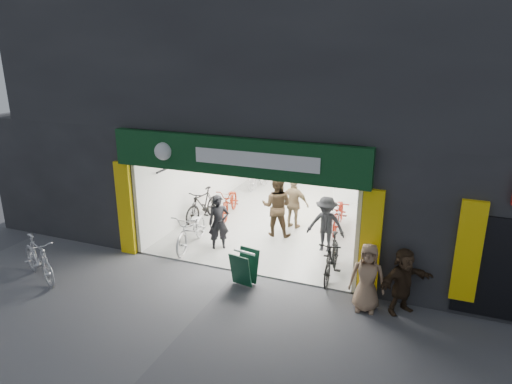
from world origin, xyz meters
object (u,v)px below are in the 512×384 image
Objects in this scene: parked_bike at (38,259)px; sandwich_board at (244,267)px; bike_right_front at (332,257)px; pedestrian_near at (367,278)px; bike_left_front at (192,229)px.

parked_bike is 5.03m from sandwich_board.
sandwich_board is at bearing -151.74° from bike_right_front.
pedestrian_near is 2.89m from sandwich_board.
parked_bike reaches higher than bike_left_front.
sandwich_board is (4.76, 1.63, -0.10)m from parked_bike.
bike_right_front is (4.09, -0.33, 0.01)m from bike_left_front.
bike_right_front is at bearing -42.96° from parked_bike.
pedestrian_near is 1.84× the size of sandwich_board.
pedestrian_near is at bearing -50.91° from bike_right_front.
pedestrian_near is at bearing -53.66° from parked_bike.
bike_right_front is 1.55m from pedestrian_near.
pedestrian_near is at bearing -23.08° from bike_left_front.
bike_right_front is 1.18× the size of pedestrian_near.
pedestrian_near is (1.01, -1.15, 0.22)m from bike_right_front.
parked_bike is at bearing -159.88° from bike_right_front.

